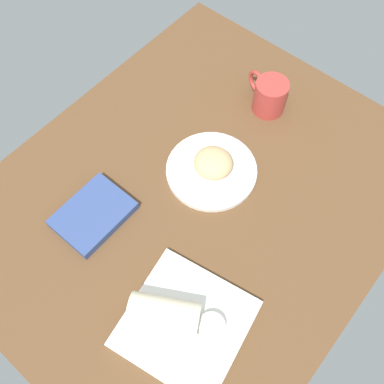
{
  "coord_description": "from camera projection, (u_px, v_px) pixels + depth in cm",
  "views": [
    {
      "loc": [
        -41.21,
        -33.32,
        101.7
      ],
      "look_at": [
        -1.44,
        0.26,
        7.0
      ],
      "focal_mm": 41.94,
      "sensor_mm": 36.0,
      "label": 1
    }
  ],
  "objects": [
    {
      "name": "book_stack",
      "position": [
        93.0,
        214.0,
        1.07
      ],
      "size": [
        17.75,
        13.49,
        2.41
      ],
      "color": "#33477F",
      "rests_on": "dining_table"
    },
    {
      "name": "breakfast_wrap",
      "position": [
        164.0,
        314.0,
        0.92
      ],
      "size": [
        13.42,
        16.17,
        7.16
      ],
      "primitive_type": "cylinder",
      "rotation": [
        1.57,
        0.0,
        3.66
      ],
      "color": "#F0E5C0",
      "rests_on": "square_plate"
    },
    {
      "name": "coffee_mug",
      "position": [
        269.0,
        95.0,
        1.2
      ],
      "size": [
        8.85,
        13.62,
        9.56
      ],
      "color": "#B23833",
      "rests_on": "dining_table"
    },
    {
      "name": "sauce_cup",
      "position": [
        211.0,
        327.0,
        0.93
      ],
      "size": [
        5.73,
        5.73,
        2.45
      ],
      "color": "silver",
      "rests_on": "square_plate"
    },
    {
      "name": "round_plate",
      "position": [
        211.0,
        170.0,
        1.14
      ],
      "size": [
        23.09,
        23.09,
        1.4
      ],
      "primitive_type": "cylinder",
      "color": "white",
      "rests_on": "dining_table"
    },
    {
      "name": "square_plate",
      "position": [
        186.0,
        324.0,
        0.95
      ],
      "size": [
        28.46,
        28.46,
        1.6
      ],
      "primitive_type": "cube",
      "rotation": [
        0.0,
        0.0,
        0.17
      ],
      "color": "white",
      "rests_on": "dining_table"
    },
    {
      "name": "dining_table",
      "position": [
        196.0,
        198.0,
        1.13
      ],
      "size": [
        110.0,
        90.0,
        4.0
      ],
      "primitive_type": "cube",
      "color": "brown",
      "rests_on": "ground"
    },
    {
      "name": "scone_pastry",
      "position": [
        213.0,
        163.0,
        1.11
      ],
      "size": [
        11.11,
        11.25,
        5.1
      ],
      "primitive_type": "ellipsoid",
      "rotation": [
        0.0,
        0.0,
        4.55
      ],
      "color": "tan",
      "rests_on": "round_plate"
    }
  ]
}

